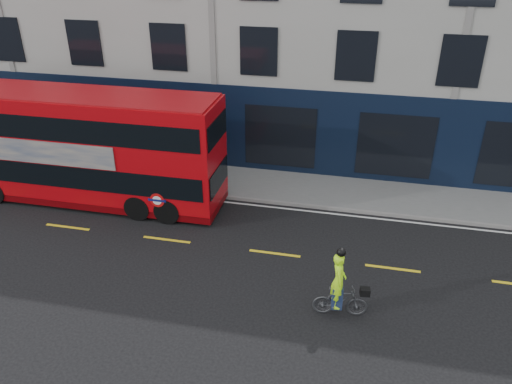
% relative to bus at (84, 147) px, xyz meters
% --- Properties ---
extents(ground, '(120.00, 120.00, 0.00)m').
position_rel_bus_xyz_m(ground, '(4.22, -3.80, -2.33)').
color(ground, black).
rests_on(ground, ground).
extents(pavement, '(60.00, 3.00, 0.12)m').
position_rel_bus_xyz_m(pavement, '(4.22, 2.70, -2.27)').
color(pavement, gray).
rests_on(pavement, ground).
extents(kerb, '(60.00, 0.12, 0.13)m').
position_rel_bus_xyz_m(kerb, '(4.22, 1.20, -2.26)').
color(kerb, gray).
rests_on(kerb, ground).
extents(road_edge_line, '(58.00, 0.10, 0.01)m').
position_rel_bus_xyz_m(road_edge_line, '(4.22, 0.90, -2.32)').
color(road_edge_line, silver).
rests_on(road_edge_line, ground).
extents(lane_dashes, '(58.00, 0.12, 0.01)m').
position_rel_bus_xyz_m(lane_dashes, '(4.22, -2.30, -2.32)').
color(lane_dashes, yellow).
rests_on(lane_dashes, ground).
extents(bus, '(11.27, 2.63, 4.54)m').
position_rel_bus_xyz_m(bus, '(0.00, 0.00, 0.00)').
color(bus, '#B7070D').
rests_on(bus, ground).
extents(cyclist, '(1.64, 0.69, 2.31)m').
position_rel_bus_xyz_m(cyclist, '(10.59, -4.94, -1.53)').
color(cyclist, '#444549').
rests_on(cyclist, ground).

